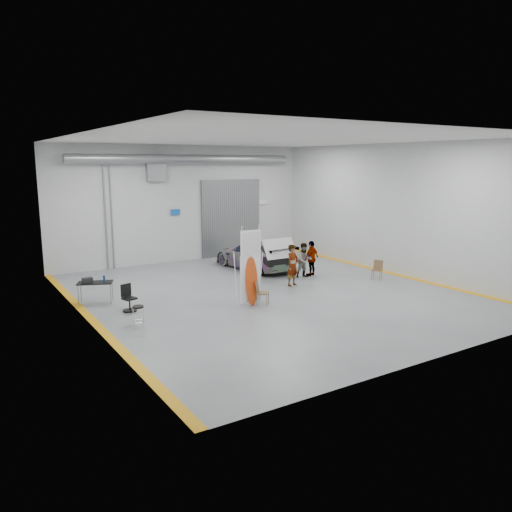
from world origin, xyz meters
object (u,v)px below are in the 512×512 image
shop_stool (138,317)px  folding_chair_far (377,274)px  sedan_car (254,255)px  office_chair (129,299)px  work_table (93,282)px  surfboard_display (251,273)px  folding_chair_near (262,298)px  person_a (293,265)px  person_b (304,260)px  person_c (312,258)px

shop_stool → folding_chair_far: bearing=3.9°
sedan_car → shop_stool: size_ratio=6.54×
office_chair → work_table: bearing=100.0°
shop_stool → work_table: size_ratio=0.52×
surfboard_display → office_chair: surfboard_display is taller
folding_chair_near → shop_stool: (-4.69, -0.10, 0.08)m
folding_chair_near → shop_stool: folding_chair_near is taller
surfboard_display → shop_stool: 4.43m
surfboard_display → work_table: 5.86m
folding_chair_near → folding_chair_far: (6.46, 0.66, -0.02)m
folding_chair_far → folding_chair_near: bearing=-114.5°
person_a → work_table: person_a is taller
folding_chair_far → office_chair: bearing=-126.8°
person_b → person_c: size_ratio=0.97×
sedan_car → surfboard_display: 6.37m
surfboard_display → office_chair: size_ratio=3.12×
person_b → surfboard_display: bearing=-143.2°
person_b → person_a: bearing=-138.1°
surfboard_display → work_table: (-4.78, 3.36, -0.40)m
person_b → shop_stool: 9.20m
person_a → person_b: person_a is taller
person_a → folding_chair_far: size_ratio=2.05×
person_c → folding_chair_far: (1.93, -2.19, -0.54)m
folding_chair_near → shop_stool: size_ratio=1.25×
shop_stool → surfboard_display: bearing=4.0°
person_b → office_chair: 8.44m
work_table → office_chair: 1.89m
office_chair → surfboard_display: bearing=-37.8°
person_a → shop_stool: 7.61m
office_chair → folding_chair_far: bearing=-21.4°
person_a → folding_chair_far: bearing=-31.6°
person_a → person_c: person_a is taller
sedan_car → folding_chair_near: size_ratio=5.23×
sedan_car → folding_chair_far: size_ratio=5.53×
surfboard_display → folding_chair_near: bearing=-25.9°
folding_chair_near → folding_chair_far: folding_chair_near is taller
surfboard_display → folding_chair_near: 0.99m
sedan_car → work_table: size_ratio=3.41×
sedan_car → person_b: 2.92m
person_c → surfboard_display: surfboard_display is taller
sedan_car → folding_chair_far: bearing=119.6°
person_c → work_table: size_ratio=1.17×
person_b → folding_chair_near: person_b is taller
sedan_car → surfboard_display: surfboard_display is taller
person_a → person_c: 2.15m
person_a → work_table: bearing=151.9°
person_b → person_c: bearing=17.7°
person_b → work_table: bearing=-178.5°
surfboard_display → person_b: bearing=34.1°
folding_chair_far → work_table: bearing=-134.4°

